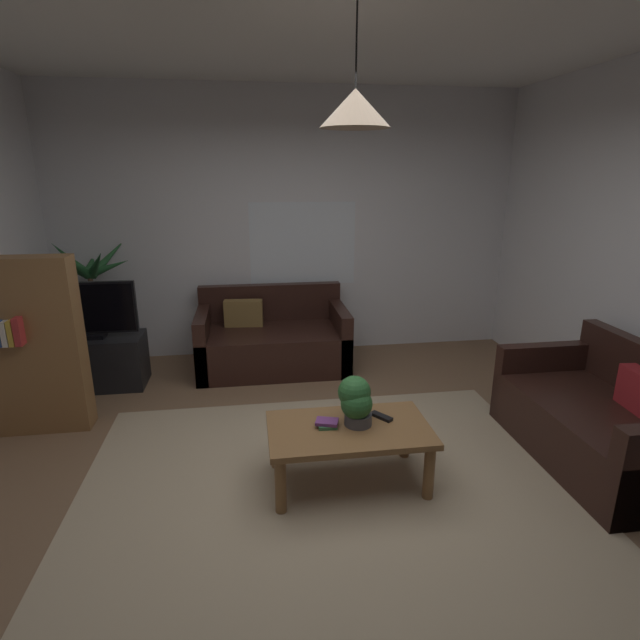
% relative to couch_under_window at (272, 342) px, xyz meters
% --- Properties ---
extents(floor, '(4.98, 5.20, 0.02)m').
position_rel_couch_under_window_xyz_m(floor, '(0.24, -2.11, -0.28)').
color(floor, brown).
rests_on(floor, ground).
extents(rug, '(3.24, 2.86, 0.01)m').
position_rel_couch_under_window_xyz_m(rug, '(0.24, -2.31, -0.27)').
color(rug, tan).
rests_on(rug, ground).
extents(wall_back, '(5.10, 0.06, 2.85)m').
position_rel_couch_under_window_xyz_m(wall_back, '(0.24, 0.52, 1.15)').
color(wall_back, silver).
rests_on(wall_back, ground).
extents(window_pane, '(1.16, 0.01, 0.90)m').
position_rel_couch_under_window_xyz_m(window_pane, '(0.39, 0.49, 0.95)').
color(window_pane, white).
extents(couch_under_window, '(1.53, 0.86, 0.82)m').
position_rel_couch_under_window_xyz_m(couch_under_window, '(0.00, 0.00, 0.00)').
color(couch_under_window, black).
rests_on(couch_under_window, ground).
extents(couch_right_side, '(0.86, 1.47, 0.82)m').
position_rel_couch_under_window_xyz_m(couch_right_side, '(2.24, -2.10, 0.00)').
color(couch_right_side, black).
rests_on(couch_right_side, ground).
extents(coffee_table, '(1.05, 0.60, 0.41)m').
position_rel_couch_under_window_xyz_m(coffee_table, '(0.39, -2.11, 0.07)').
color(coffee_table, olive).
rests_on(coffee_table, ground).
extents(book_on_table_0, '(0.13, 0.12, 0.02)m').
position_rel_couch_under_window_xyz_m(book_on_table_0, '(0.25, -2.08, 0.15)').
color(book_on_table_0, '#387247').
rests_on(book_on_table_0, coffee_table).
extents(book_on_table_1, '(0.17, 0.14, 0.02)m').
position_rel_couch_under_window_xyz_m(book_on_table_1, '(0.25, -2.09, 0.17)').
color(book_on_table_1, '#72387F').
rests_on(book_on_table_1, coffee_table).
extents(remote_on_table_0, '(0.14, 0.16, 0.02)m').
position_rel_couch_under_window_xyz_m(remote_on_table_0, '(0.63, -2.03, 0.15)').
color(remote_on_table_0, black).
rests_on(remote_on_table_0, coffee_table).
extents(potted_plant_on_table, '(0.22, 0.24, 0.33)m').
position_rel_couch_under_window_xyz_m(potted_plant_on_table, '(0.44, -2.08, 0.31)').
color(potted_plant_on_table, '#4C4C51').
rests_on(potted_plant_on_table, coffee_table).
extents(tv_stand, '(0.90, 0.44, 0.50)m').
position_rel_couch_under_window_xyz_m(tv_stand, '(-1.70, -0.26, -0.02)').
color(tv_stand, black).
rests_on(tv_stand, ground).
extents(tv, '(0.86, 0.16, 0.53)m').
position_rel_couch_under_window_xyz_m(tv, '(-1.70, -0.28, 0.50)').
color(tv, black).
rests_on(tv, tv_stand).
extents(potted_palm_corner, '(0.83, 0.82, 1.37)m').
position_rel_couch_under_window_xyz_m(potted_palm_corner, '(-1.80, 0.24, 0.37)').
color(potted_palm_corner, '#B77051').
rests_on(potted_palm_corner, ground).
extents(bookshelf_corner, '(0.70, 0.31, 1.40)m').
position_rel_couch_under_window_xyz_m(bookshelf_corner, '(-1.88, -1.06, 0.43)').
color(bookshelf_corner, olive).
rests_on(bookshelf_corner, ground).
extents(pendant_lamp, '(0.39, 0.39, 0.63)m').
position_rel_couch_under_window_xyz_m(pendant_lamp, '(0.39, -2.11, 2.05)').
color(pendant_lamp, black).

